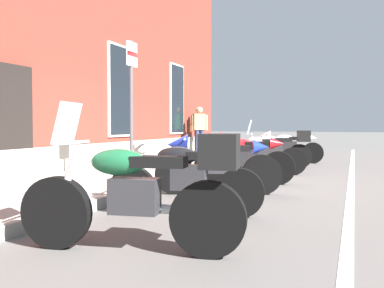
{
  "coord_description": "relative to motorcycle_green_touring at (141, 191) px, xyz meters",
  "views": [
    {
      "loc": [
        -8.51,
        -3.25,
        1.15
      ],
      "look_at": [
        -0.11,
        -0.11,
        0.77
      ],
      "focal_mm": 40.74,
      "sensor_mm": 36.0,
      "label": 1
    }
  ],
  "objects": [
    {
      "name": "motorcycle_black_naked",
      "position": [
        1.68,
        0.25,
        -0.09
      ],
      "size": [
        0.66,
        2.01,
        0.95
      ],
      "color": "black",
      "rests_on": "ground_plane"
    },
    {
      "name": "pedestrian_tan_coat",
      "position": [
        11.66,
        3.57,
        0.53
      ],
      "size": [
        0.38,
        0.62,
        1.68
      ],
      "color": "#2D3351",
      "rests_on": "sidewalk"
    },
    {
      "name": "motorcycle_red_sport",
      "position": [
        4.95,
        0.34,
        -0.01
      ],
      "size": [
        0.62,
        2.01,
        1.02
      ],
      "color": "black",
      "rests_on": "ground_plane"
    },
    {
      "name": "lane_stripe",
      "position": [
        5.04,
        -1.74,
        -0.56
      ],
      "size": [
        26.44,
        0.12,
        0.01
      ],
      "primitive_type": "cube",
      "color": "silver",
      "rests_on": "ground_plane"
    },
    {
      "name": "motorcycle_green_touring",
      "position": [
        0.0,
        0.0,
        0.0
      ],
      "size": [
        0.72,
        2.11,
        1.37
      ],
      "color": "black",
      "rests_on": "ground_plane"
    },
    {
      "name": "motorcycle_silver_touring",
      "position": [
        8.34,
        0.19,
        -0.03
      ],
      "size": [
        0.88,
        2.08,
        1.3
      ],
      "color": "black",
      "rests_on": "ground_plane"
    },
    {
      "name": "pedestrian_striped_shirt",
      "position": [
        12.31,
        3.84,
        0.54
      ],
      "size": [
        0.4,
        0.49,
        1.7
      ],
      "color": "#1E1E4C",
      "rests_on": "sidewalk"
    },
    {
      "name": "motorcycle_grey_naked",
      "position": [
        6.64,
        0.29,
        -0.09
      ],
      "size": [
        0.66,
        2.1,
        0.96
      ],
      "color": "black",
      "rests_on": "ground_plane"
    },
    {
      "name": "motorcycle_blue_sport",
      "position": [
        3.44,
        0.41,
        -0.02
      ],
      "size": [
        0.88,
        2.04,
        1.01
      ],
      "color": "black",
      "rests_on": "ground_plane"
    },
    {
      "name": "parking_sign",
      "position": [
        3.63,
        2.05,
        1.22
      ],
      "size": [
        0.36,
        0.07,
        2.54
      ],
      "color": "#4C4C51",
      "rests_on": "sidewalk"
    },
    {
      "name": "ground_plane",
      "position": [
        5.04,
        1.46,
        -0.57
      ],
      "size": [
        140.0,
        140.0,
        0.0
      ],
      "primitive_type": "plane",
      "color": "#565451"
    },
    {
      "name": "sidewalk",
      "position": [
        5.04,
        2.88,
        -0.49
      ],
      "size": [
        26.44,
        2.83,
        0.15
      ],
      "primitive_type": "cube",
      "color": "gray",
      "rests_on": "ground_plane"
    },
    {
      "name": "motorcycle_white_sport",
      "position": [
        10.06,
        0.22,
        -0.02
      ],
      "size": [
        0.62,
        2.14,
        0.99
      ],
      "color": "black",
      "rests_on": "ground_plane"
    }
  ]
}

